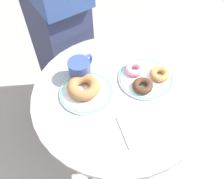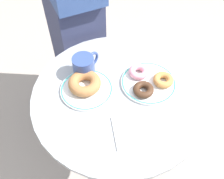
% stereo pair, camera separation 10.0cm
% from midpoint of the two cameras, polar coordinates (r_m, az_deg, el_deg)
% --- Properties ---
extents(ground_plane, '(7.00, 7.00, 0.02)m').
position_cam_midpoint_polar(ground_plane, '(1.68, 2.72, -16.95)').
color(ground_plane, '#9E9389').
extents(cafe_table, '(0.69, 0.69, 0.75)m').
position_cam_midpoint_polar(cafe_table, '(1.20, 3.69, -7.50)').
color(cafe_table, '#999EA3').
rests_on(cafe_table, ground).
extents(plate_left, '(0.21, 0.21, 0.01)m').
position_cam_midpoint_polar(plate_left, '(1.02, -2.86, -0.10)').
color(plate_left, white).
rests_on(plate_left, cafe_table).
extents(plate_right, '(0.22, 0.22, 0.01)m').
position_cam_midpoint_polar(plate_right, '(1.05, 10.75, 1.34)').
color(plate_right, white).
rests_on(plate_right, cafe_table).
extents(donut_cinnamon, '(0.17, 0.17, 0.04)m').
position_cam_midpoint_polar(donut_cinnamon, '(1.00, -3.27, 1.25)').
color(donut_cinnamon, '#A36B3D').
rests_on(donut_cinnamon, plate_left).
extents(donut_old_fashioned, '(0.09, 0.09, 0.03)m').
position_cam_midpoint_polar(donut_old_fashioned, '(1.05, 13.97, 1.91)').
color(donut_old_fashioned, '#BC7F42').
rests_on(donut_old_fashioned, plate_right).
extents(donut_pink_frosted, '(0.11, 0.11, 0.03)m').
position_cam_midpoint_polar(donut_pink_frosted, '(1.06, 8.60, 3.76)').
color(donut_pink_frosted, pink).
rests_on(donut_pink_frosted, plate_right).
extents(donut_chocolate, '(0.11, 0.11, 0.03)m').
position_cam_midpoint_polar(donut_chocolate, '(1.00, 9.78, -0.20)').
color(donut_chocolate, '#422819').
rests_on(donut_chocolate, plate_right).
extents(paper_napkin, '(0.13, 0.14, 0.01)m').
position_cam_midpoint_polar(paper_napkin, '(0.92, 7.41, -9.35)').
color(paper_napkin, white).
rests_on(paper_napkin, cafe_table).
extents(coffee_mug, '(0.11, 0.11, 0.09)m').
position_cam_midpoint_polar(coffee_mug, '(1.04, -3.44, 5.06)').
color(coffee_mug, '#334784').
rests_on(coffee_mug, cafe_table).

